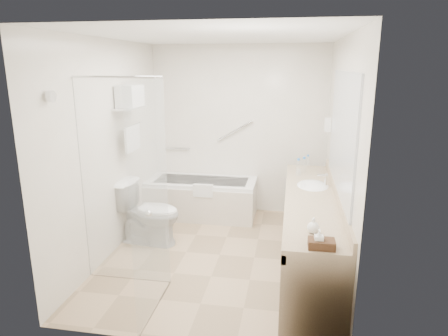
% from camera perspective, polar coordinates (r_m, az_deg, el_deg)
% --- Properties ---
extents(floor, '(3.20, 3.20, 0.00)m').
position_cam_1_polar(floor, '(4.90, -0.61, -12.29)').
color(floor, tan).
rests_on(floor, ground).
extents(ceiling, '(2.60, 3.20, 0.10)m').
position_cam_1_polar(ceiling, '(4.38, -0.70, 18.34)').
color(ceiling, silver).
rests_on(ceiling, wall_back).
extents(wall_back, '(2.60, 0.10, 2.50)m').
position_cam_1_polar(wall_back, '(6.03, 2.10, 5.39)').
color(wall_back, silver).
rests_on(wall_back, ground).
extents(wall_front, '(2.60, 0.10, 2.50)m').
position_cam_1_polar(wall_front, '(2.97, -6.24, -4.47)').
color(wall_front, silver).
rests_on(wall_front, ground).
extents(wall_left, '(0.10, 3.20, 2.50)m').
position_cam_1_polar(wall_left, '(4.87, -15.88, 2.62)').
color(wall_left, silver).
rests_on(wall_left, ground).
extents(wall_right, '(0.10, 3.20, 2.50)m').
position_cam_1_polar(wall_right, '(4.43, 16.12, 1.44)').
color(wall_right, silver).
rests_on(wall_right, ground).
extents(bathtub, '(1.60, 0.73, 0.59)m').
position_cam_1_polar(bathtub, '(6.00, -3.19, -4.25)').
color(bathtub, white).
rests_on(bathtub, floor).
extents(grab_bar_short, '(0.40, 0.03, 0.03)m').
position_cam_1_polar(grab_bar_short, '(6.24, -6.66, 2.82)').
color(grab_bar_short, silver).
rests_on(grab_bar_short, wall_back).
extents(grab_bar_long, '(0.53, 0.03, 0.33)m').
position_cam_1_polar(grab_bar_long, '(5.99, 1.58, 5.34)').
color(grab_bar_long, silver).
rests_on(grab_bar_long, wall_back).
extents(shower_enclosure, '(0.96, 0.91, 2.11)m').
position_cam_1_polar(shower_enclosure, '(3.83, -12.51, -3.21)').
color(shower_enclosure, silver).
rests_on(shower_enclosure, floor).
extents(towel_shelf, '(0.24, 0.55, 0.81)m').
position_cam_1_polar(towel_shelf, '(5.06, -13.23, 9.00)').
color(towel_shelf, silver).
rests_on(towel_shelf, wall_left).
extents(vanity_counter, '(0.55, 2.70, 0.95)m').
position_cam_1_polar(vanity_counter, '(4.44, 12.21, -6.52)').
color(vanity_counter, tan).
rests_on(vanity_counter, floor).
extents(sink, '(0.40, 0.52, 0.14)m').
position_cam_1_polar(sink, '(4.76, 12.52, -2.79)').
color(sink, white).
rests_on(sink, vanity_counter).
extents(faucet, '(0.03, 0.03, 0.14)m').
position_cam_1_polar(faucet, '(4.74, 14.34, -1.59)').
color(faucet, silver).
rests_on(faucet, vanity_counter).
extents(mirror, '(0.02, 2.00, 1.20)m').
position_cam_1_polar(mirror, '(4.23, 16.48, 4.95)').
color(mirror, '#ACB1B8').
rests_on(mirror, wall_right).
extents(hairdryer_unit, '(0.08, 0.10, 0.18)m').
position_cam_1_polar(hairdryer_unit, '(5.42, 14.61, 6.02)').
color(hairdryer_unit, silver).
rests_on(hairdryer_unit, wall_right).
extents(toilet, '(0.85, 0.54, 0.79)m').
position_cam_1_polar(toilet, '(5.16, -10.70, -6.30)').
color(toilet, white).
rests_on(toilet, floor).
extents(amenity_basket, '(0.21, 0.14, 0.07)m').
position_cam_1_polar(amenity_basket, '(3.20, 13.75, -10.47)').
color(amenity_basket, '#422B17').
rests_on(amenity_basket, vanity_counter).
extents(soap_bottle_a, '(0.08, 0.15, 0.07)m').
position_cam_1_polar(soap_bottle_a, '(3.20, 13.36, -10.45)').
color(soap_bottle_a, silver).
rests_on(soap_bottle_a, vanity_counter).
extents(soap_bottle_b, '(0.14, 0.16, 0.10)m').
position_cam_1_polar(soap_bottle_b, '(3.44, 12.63, -8.22)').
color(soap_bottle_b, silver).
rests_on(soap_bottle_b, vanity_counter).
extents(water_bottle_left, '(0.05, 0.05, 0.18)m').
position_cam_1_polar(water_bottle_left, '(5.55, 11.87, 0.91)').
color(water_bottle_left, silver).
rests_on(water_bottle_left, vanity_counter).
extents(water_bottle_mid, '(0.06, 0.06, 0.21)m').
position_cam_1_polar(water_bottle_mid, '(5.26, 11.35, 0.37)').
color(water_bottle_mid, silver).
rests_on(water_bottle_mid, vanity_counter).
extents(water_bottle_right, '(0.06, 0.06, 0.20)m').
position_cam_1_polar(water_bottle_right, '(5.21, 10.55, 0.21)').
color(water_bottle_right, silver).
rests_on(water_bottle_right, vanity_counter).
extents(drinking_glass_near, '(0.07, 0.07, 0.08)m').
position_cam_1_polar(drinking_glass_near, '(4.62, 11.25, -2.36)').
color(drinking_glass_near, silver).
rests_on(drinking_glass_near, vanity_counter).
extents(drinking_glass_far, '(0.08, 0.08, 0.09)m').
position_cam_1_polar(drinking_glass_far, '(5.12, 10.60, -0.62)').
color(drinking_glass_far, silver).
rests_on(drinking_glass_far, vanity_counter).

